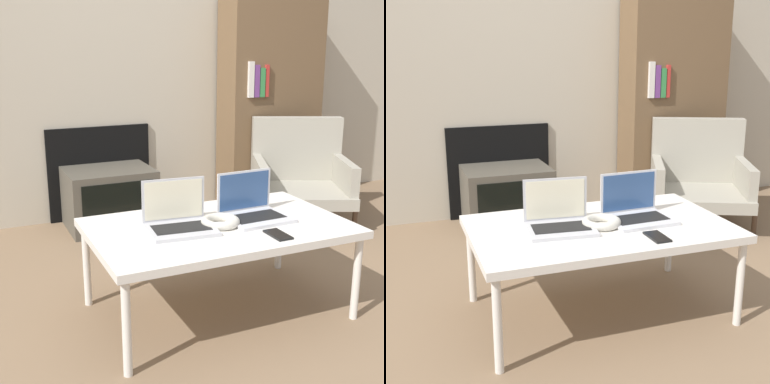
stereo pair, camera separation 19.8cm
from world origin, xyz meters
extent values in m
plane|color=#7A6047|center=(0.00, 0.00, 0.00)|extent=(14.00, 14.00, 0.00)
cube|color=#B7AD99|center=(0.00, 1.90, 1.30)|extent=(7.00, 0.06, 2.60)
cube|color=black|center=(-0.13, 1.86, 0.34)|extent=(0.75, 0.03, 0.67)
cube|color=silver|center=(0.00, 0.20, 0.42)|extent=(1.18, 0.72, 0.04)
cylinder|color=silver|center=(-0.55, -0.12, 0.20)|extent=(0.04, 0.04, 0.40)
cylinder|color=silver|center=(0.55, -0.12, 0.20)|extent=(0.04, 0.04, 0.40)
cylinder|color=silver|center=(-0.55, 0.52, 0.20)|extent=(0.04, 0.04, 0.40)
cylinder|color=silver|center=(0.55, 0.52, 0.20)|extent=(0.04, 0.04, 0.40)
cube|color=#B2B2B7|center=(-0.19, 0.19, 0.45)|extent=(0.32, 0.27, 0.02)
cube|color=black|center=(-0.19, 0.19, 0.46)|extent=(0.26, 0.16, 0.00)
cube|color=#B2B2B7|center=(-0.18, 0.31, 0.55)|extent=(0.29, 0.04, 0.20)
cube|color=beige|center=(-0.18, 0.30, 0.55)|extent=(0.27, 0.03, 0.18)
cube|color=silver|center=(0.19, 0.19, 0.45)|extent=(0.31, 0.26, 0.02)
cube|color=black|center=(0.19, 0.19, 0.46)|extent=(0.26, 0.15, 0.00)
cube|color=silver|center=(0.19, 0.31, 0.55)|extent=(0.30, 0.02, 0.20)
cube|color=#2D4C7F|center=(0.19, 0.30, 0.55)|extent=(0.27, 0.01, 0.18)
torus|color=beige|center=(0.00, 0.19, 0.46)|extent=(0.18, 0.18, 0.04)
cube|color=black|center=(0.17, -0.03, 0.44)|extent=(0.07, 0.14, 0.01)
cube|color=#4C473D|center=(-0.13, 1.63, 0.21)|extent=(0.59, 0.45, 0.41)
cube|color=black|center=(-0.13, 1.40, 0.21)|extent=(0.48, 0.01, 0.32)
cube|color=gray|center=(1.12, 1.13, 0.23)|extent=(0.85, 0.83, 0.08)
cube|color=gray|center=(1.23, 1.36, 0.50)|extent=(0.63, 0.36, 0.46)
cube|color=gray|center=(0.85, 1.25, 0.37)|extent=(0.28, 0.53, 0.20)
cube|color=gray|center=(1.39, 1.01, 0.37)|extent=(0.28, 0.53, 0.20)
cylinder|color=#4C3828|center=(0.84, 0.87, 0.09)|extent=(0.04, 0.04, 0.19)
cylinder|color=#4C3828|center=(1.39, 0.87, 0.09)|extent=(0.04, 0.04, 0.19)
cylinder|color=#4C3828|center=(0.84, 1.39, 0.09)|extent=(0.04, 0.04, 0.19)
cylinder|color=#4C3828|center=(1.39, 1.39, 0.09)|extent=(0.04, 0.04, 0.19)
cube|color=brown|center=(1.20, 1.70, 0.79)|extent=(0.77, 0.30, 1.57)
cube|color=silver|center=(0.93, 1.54, 0.99)|extent=(0.04, 0.02, 0.25)
cube|color=#6B387F|center=(0.98, 1.54, 0.98)|extent=(0.04, 0.02, 0.23)
cube|color=#337F42|center=(1.02, 1.54, 0.97)|extent=(0.04, 0.02, 0.21)
cube|color=#B22D28|center=(1.06, 1.54, 0.98)|extent=(0.03, 0.02, 0.23)
camera|label=1|loc=(-1.06, -1.87, 1.24)|focal=50.00mm
camera|label=2|loc=(-0.88, -1.94, 1.24)|focal=50.00mm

